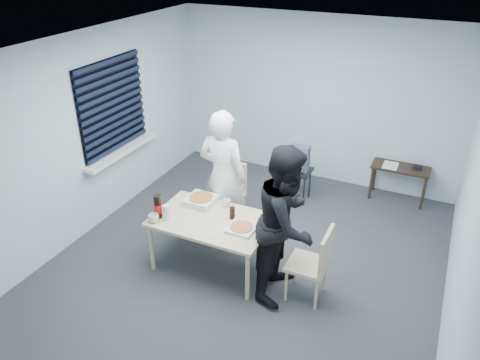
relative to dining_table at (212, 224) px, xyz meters
The scene contains 19 objects.
room 2.14m from the dining_table, 158.91° to the left, with size 5.00×5.00×5.00m.
dining_table is the anchor object (origin of this frame).
chair_far 1.01m from the dining_table, 104.95° to the left, with size 0.42×0.42×0.89m.
chair_right 1.27m from the dining_table, ahead, with size 0.42×0.42×0.89m.
person_white 0.71m from the dining_table, 105.29° to the left, with size 0.65×0.42×1.77m, color white.
person_black 0.96m from the dining_table, ahead, with size 0.86×0.47×1.77m, color black.
side_table 3.14m from the dining_table, 55.68° to the left, with size 0.83×0.37×0.55m.
stool 2.00m from the dining_table, 78.19° to the left, with size 0.36×0.36×0.50m.
backpack 1.98m from the dining_table, 78.13° to the left, with size 0.27×0.20×0.38m.
pizza_box_a 0.41m from the dining_table, 137.94° to the left, with size 0.34×0.34×0.09m.
pizza_box_b 0.41m from the dining_table, ahead, with size 0.30×0.30×0.04m.
mug_a 0.68m from the dining_table, 150.20° to the right, with size 0.12×0.12×0.10m, color silver.
mug_b 0.35m from the dining_table, 85.52° to the left, with size 0.10×0.10×0.09m, color silver.
cola_glass 0.27m from the dining_table, 30.94° to the left, with size 0.07×0.07×0.14m, color black.
soda_bottle 0.66m from the dining_table, 159.16° to the right, with size 0.09×0.09×0.29m.
plastic_cups 0.54m from the dining_table, 154.62° to the right, with size 0.08×0.08×0.19m, color silver.
rubber_band 0.39m from the dining_table, 59.57° to the right, with size 0.05×0.05×0.00m, color red.
papers 3.03m from the dining_table, 57.71° to the left, with size 0.21×0.29×0.00m, color white.
black_box 3.29m from the dining_table, 52.77° to the left, with size 0.13×0.09×0.05m, color black.
Camera 1 is at (1.88, -4.31, 3.63)m, focal length 35.00 mm.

